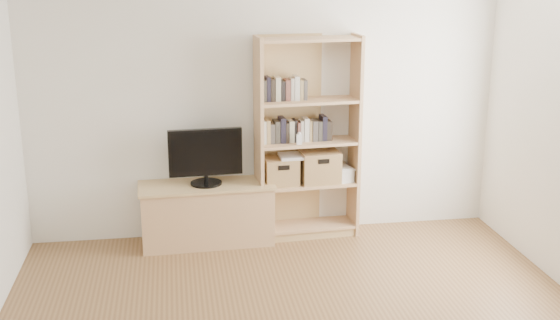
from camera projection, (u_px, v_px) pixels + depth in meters
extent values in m
cube|color=white|center=(265.00, 102.00, 6.66)|extent=(4.50, 0.02, 2.60)
cube|color=tan|center=(207.00, 215.00, 6.63)|extent=(1.24, 0.51, 0.56)
cube|color=tan|center=(307.00, 139.00, 6.64)|extent=(0.99, 0.41, 1.94)
cube|color=black|center=(205.00, 156.00, 6.48)|extent=(0.68, 0.09, 0.53)
cube|color=beige|center=(307.00, 128.00, 6.63)|extent=(0.88, 0.19, 0.24)
cube|color=beige|center=(285.00, 88.00, 6.48)|extent=(0.42, 0.16, 0.22)
cube|color=white|center=(299.00, 139.00, 6.51)|extent=(0.05, 0.03, 0.10)
cube|color=#8B5D3F|center=(281.00, 171.00, 6.66)|extent=(0.33, 0.28, 0.26)
cube|color=#8B5D3F|center=(319.00, 166.00, 6.74)|extent=(0.39, 0.33, 0.30)
cube|color=white|center=(298.00, 156.00, 6.65)|extent=(0.36, 0.25, 0.03)
cube|color=beige|center=(340.00, 174.00, 6.81)|extent=(0.22, 0.29, 0.12)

